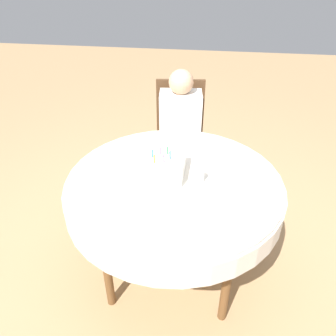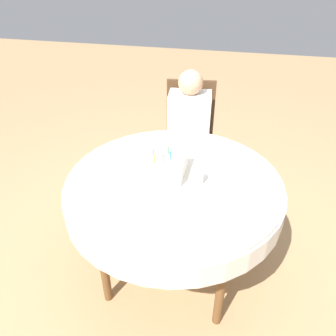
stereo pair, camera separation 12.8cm
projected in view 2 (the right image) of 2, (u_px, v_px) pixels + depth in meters
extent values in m
plane|color=#A37F56|center=(173.00, 266.00, 2.26)|extent=(12.00, 12.00, 0.00)
cylinder|color=silver|center=(174.00, 180.00, 1.86)|extent=(1.22, 1.22, 0.02)
cylinder|color=silver|center=(174.00, 191.00, 1.90)|extent=(1.24, 1.24, 0.13)
cylinder|color=brown|center=(103.00, 259.00, 1.85)|extent=(0.05, 0.05, 0.71)
cylinder|color=brown|center=(222.00, 282.00, 1.72)|extent=(0.05, 0.05, 0.71)
cylinder|color=brown|center=(138.00, 189.00, 2.40)|extent=(0.05, 0.05, 0.71)
cylinder|color=brown|center=(231.00, 202.00, 2.27)|extent=(0.05, 0.05, 0.71)
cube|color=#4C331E|center=(188.00, 150.00, 2.73)|extent=(0.49, 0.49, 0.04)
cube|color=#4C331E|center=(191.00, 110.00, 2.75)|extent=(0.40, 0.08, 0.51)
cylinder|color=#4C331E|center=(162.00, 184.00, 2.71)|extent=(0.04, 0.04, 0.41)
cylinder|color=#4C331E|center=(209.00, 187.00, 2.67)|extent=(0.04, 0.04, 0.41)
cylinder|color=#4C331E|center=(168.00, 159.00, 3.03)|extent=(0.04, 0.04, 0.41)
cylinder|color=#4C331E|center=(210.00, 162.00, 2.99)|extent=(0.04, 0.04, 0.41)
cylinder|color=tan|center=(176.00, 180.00, 2.72)|extent=(0.09, 0.09, 0.45)
cylinder|color=tan|center=(196.00, 181.00, 2.70)|extent=(0.09, 0.09, 0.45)
cube|color=silver|center=(189.00, 122.00, 2.59)|extent=(0.35, 0.25, 0.47)
sphere|color=tan|center=(191.00, 83.00, 2.41)|extent=(0.19, 0.19, 0.19)
cube|color=white|center=(163.00, 166.00, 1.87)|extent=(0.25, 0.25, 0.10)
cylinder|color=blue|center=(171.00, 155.00, 1.83)|extent=(0.01, 0.01, 0.05)
cylinder|color=green|center=(169.00, 151.00, 1.87)|extent=(0.01, 0.01, 0.05)
cylinder|color=#D166B2|center=(162.00, 151.00, 1.87)|extent=(0.01, 0.01, 0.05)
cylinder|color=blue|center=(153.00, 153.00, 1.85)|extent=(0.01, 0.01, 0.05)
cylinder|color=gold|center=(154.00, 158.00, 1.80)|extent=(0.01, 0.01, 0.05)
cylinder|color=#D166B2|center=(163.00, 159.00, 1.79)|extent=(0.01, 0.01, 0.05)
cylinder|color=silver|center=(197.00, 176.00, 1.80)|extent=(0.07, 0.07, 0.09)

